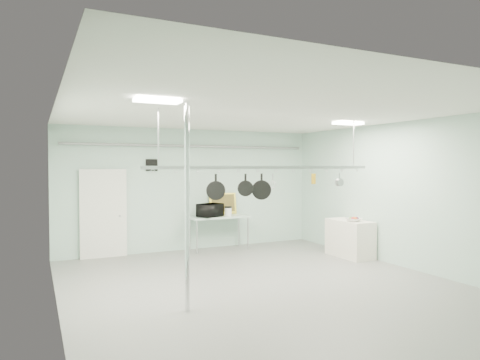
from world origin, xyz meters
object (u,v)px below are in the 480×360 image
pot_rack (267,166)px  fruit_bowl (354,220)px  prep_table (219,218)px  side_cabinet (350,238)px  skillet_right (262,186)px  microwave (210,210)px  skillet_mid (245,184)px  chrome_pole (187,207)px  skillet_left (216,187)px  coffee_canister (228,212)px

pot_rack → fruit_bowl: bearing=16.5°
prep_table → side_cabinet: 3.39m
skillet_right → pot_rack: bearing=21.2°
side_cabinet → microwave: (-2.85, 2.08, 0.63)m
prep_table → skillet_mid: 3.57m
chrome_pole → side_cabinet: size_ratio=2.67×
chrome_pole → skillet_right: bearing=26.8°
chrome_pole → side_cabinet: chrome_pole is taller
skillet_left → skillet_right: 0.94m
side_cabinet → coffee_canister: bearing=139.4°
chrome_pole → skillet_mid: chrome_pole is taller
chrome_pole → microwave: (2.00, 4.08, -0.52)m
chrome_pole → prep_table: bearing=61.3°
skillet_right → side_cabinet: bearing=40.9°
coffee_canister → fruit_bowl: (2.26, -2.28, -0.07)m
pot_rack → skillet_right: 0.41m
coffee_canister → microwave: bearing=173.2°
side_cabinet → skillet_mid: size_ratio=2.99×
pot_rack → skillet_left: pot_rack is taller
skillet_right → skillet_left: bearing=-158.8°
microwave → skillet_mid: bearing=57.4°
skillet_left → coffee_canister: bearing=80.9°
skillet_left → skillet_right: (0.94, 0.00, -0.02)m
prep_table → skillet_mid: size_ratio=3.98×
prep_table → skillet_right: bearing=-98.9°
microwave → skillet_mid: 3.33m
skillet_mid → microwave: bearing=100.0°
chrome_pole → microwave: size_ratio=5.18×
coffee_canister → prep_table: bearing=137.2°
side_cabinet → skillet_right: skillet_right is taller
coffee_canister → skillet_mid: (-1.05, -3.12, 0.87)m
side_cabinet → skillet_mid: 3.86m
pot_rack → skillet_mid: (-0.46, 0.00, -0.35)m
prep_table → skillet_left: size_ratio=3.48×
skillet_mid → skillet_right: (0.34, 0.00, -0.05)m
skillet_mid → skillet_right: 0.34m
side_cabinet → skillet_mid: skillet_mid is taller
pot_rack → skillet_left: (-1.05, 0.00, -0.37)m
side_cabinet → skillet_mid: (-3.41, -1.10, 1.43)m
chrome_pole → pot_rack: bearing=25.3°
chrome_pole → side_cabinet: 5.37m
prep_table → coffee_canister: size_ratio=7.27×
microwave → coffee_canister: (0.49, -0.06, -0.06)m
coffee_canister → skillet_right: (-0.70, -3.12, 0.82)m
pot_rack → side_cabinet: bearing=20.4°
microwave → fruit_bowl: (2.75, -2.34, -0.13)m
coffee_canister → skillet_left: (-1.64, -3.12, 0.84)m
skillet_mid → coffee_canister: bearing=91.4°
pot_rack → prep_table: bearing=83.1°
side_cabinet → skillet_left: 4.38m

